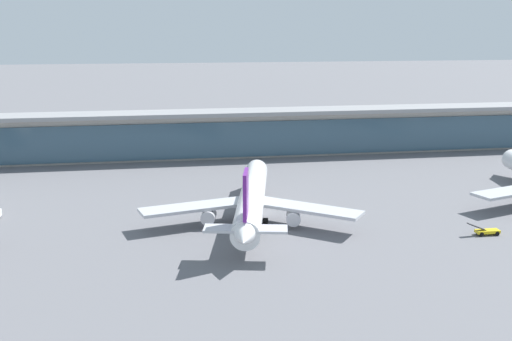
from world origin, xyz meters
The scene contains 4 objects.
ground_plane centered at (0.00, 0.00, 0.00)m, with size 1200.00×1200.00×0.00m, color slate.
airliner_centre_stand centered at (-3.61, -5.78, 5.10)m, with size 45.82×60.43×16.21m.
service_truck_by_tail_yellow centered at (41.64, -22.29, 0.81)m, with size 6.83×2.01×2.70m.
terminal_building centered at (0.00, 61.98, 7.87)m, with size 271.55×12.80×15.20m.
Camera 1 is at (-23.56, -129.51, 40.80)m, focal length 42.76 mm.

